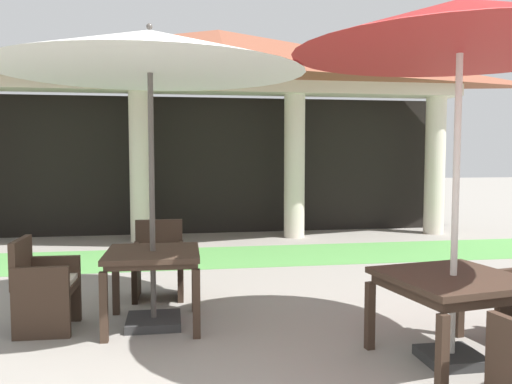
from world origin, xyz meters
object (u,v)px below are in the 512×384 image
object	(u,v)px
patio_table_mid_left	(153,261)
patio_chair_mid_left_north	(159,262)
patio_table_near_foreground	(453,287)
patio_umbrella_mid_left	(150,53)
patio_chair_mid_left_west	(44,288)
patio_umbrella_near_foreground	(461,28)

from	to	relation	value
patio_table_mid_left	patio_chair_mid_left_north	xyz separation A→B (m)	(0.03, 1.03, -0.23)
patio_table_near_foreground	patio_umbrella_mid_left	world-z (taller)	patio_umbrella_mid_left
patio_table_near_foreground	patio_chair_mid_left_west	bearing A→B (deg)	158.69
patio_chair_mid_left_west	patio_chair_mid_left_north	world-z (taller)	patio_chair_mid_left_north
patio_umbrella_mid_left	patio_table_near_foreground	bearing A→B (deg)	-28.59
patio_umbrella_mid_left	patio_chair_mid_left_north	world-z (taller)	patio_umbrella_mid_left
patio_umbrella_near_foreground	patio_chair_mid_left_north	world-z (taller)	patio_umbrella_near_foreground
patio_umbrella_near_foreground	patio_table_mid_left	size ratio (longest dim) A/B	3.21
patio_table_mid_left	patio_chair_mid_left_west	bearing A→B (deg)	178.47
patio_chair_mid_left_north	patio_umbrella_mid_left	bearing A→B (deg)	90.00
patio_table_mid_left	patio_umbrella_mid_left	bearing A→B (deg)	-90.00
patio_table_mid_left	patio_chair_mid_left_west	xyz separation A→B (m)	(-1.03, 0.03, -0.23)
patio_umbrella_mid_left	patio_chair_mid_left_north	distance (m)	2.46
patio_chair_mid_left_north	patio_umbrella_near_foreground	bearing A→B (deg)	137.03
patio_chair_mid_left_north	patio_table_mid_left	bearing A→B (deg)	90.00
patio_table_mid_left	patio_chair_mid_left_west	size ratio (longest dim) A/B	1.03
patio_table_near_foreground	patio_chair_mid_left_north	size ratio (longest dim) A/B	1.31
patio_umbrella_mid_left	patio_chair_mid_left_north	size ratio (longest dim) A/B	3.31
patio_umbrella_near_foreground	patio_umbrella_mid_left	distance (m)	2.76
patio_umbrella_near_foreground	patio_table_near_foreground	bearing A→B (deg)	-135.00
patio_umbrella_mid_left	patio_table_mid_left	bearing A→B (deg)	90.00
patio_umbrella_near_foreground	patio_chair_mid_left_west	bearing A→B (deg)	158.69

